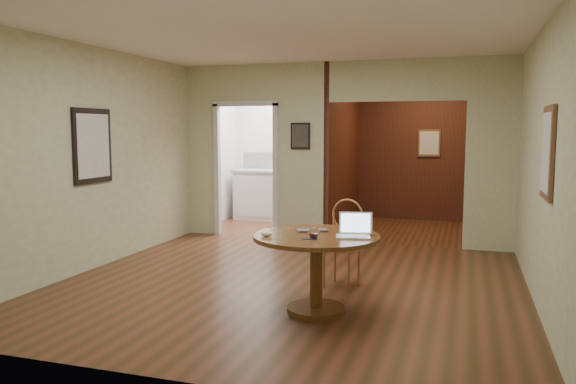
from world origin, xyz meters
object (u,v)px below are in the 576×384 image
(chair, at_px, (344,238))
(dining_table, at_px, (316,255))
(closed_laptop, at_px, (313,231))
(open_laptop, at_px, (354,230))

(chair, bearing_deg, dining_table, -82.30)
(chair, relative_size, closed_laptop, 3.20)
(dining_table, xyz_separation_m, closed_laptop, (-0.06, 0.11, 0.20))
(closed_laptop, bearing_deg, chair, 55.22)
(open_laptop, bearing_deg, chair, 95.15)
(chair, height_order, closed_laptop, chair)
(chair, distance_m, open_laptop, 1.02)
(closed_laptop, bearing_deg, open_laptop, -38.15)
(chair, height_order, open_laptop, same)
(dining_table, relative_size, open_laptop, 3.45)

